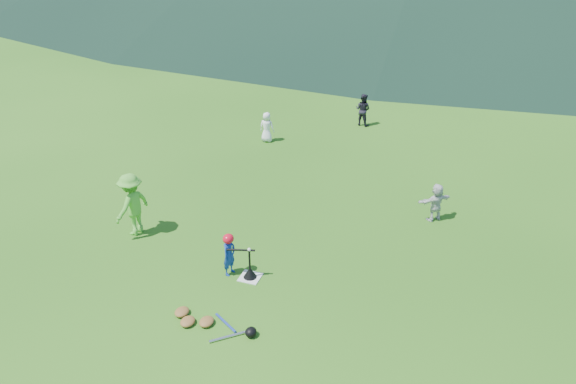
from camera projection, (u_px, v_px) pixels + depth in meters
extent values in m
plane|color=#265A14|center=(250.00, 278.00, 12.36)|extent=(120.00, 120.00, 0.00)
cube|color=silver|center=(250.00, 277.00, 12.36)|extent=(0.45, 0.45, 0.02)
sphere|color=white|center=(249.00, 250.00, 12.02)|extent=(0.08, 0.08, 0.08)
imported|color=#153596|center=(229.00, 255.00, 12.28)|extent=(0.30, 0.40, 0.99)
imported|color=#59B936|center=(132.00, 204.00, 13.66)|extent=(0.77, 1.13, 1.61)
imported|color=white|center=(267.00, 127.00, 19.10)|extent=(0.51, 0.33, 1.04)
imported|color=black|center=(363.00, 110.00, 20.46)|extent=(0.66, 0.57, 1.19)
imported|color=silver|center=(436.00, 202.00, 14.37)|extent=(0.91, 0.85, 1.02)
cone|color=black|center=(250.00, 273.00, 12.31)|extent=(0.30, 0.30, 0.18)
cylinder|color=black|center=(250.00, 261.00, 12.15)|extent=(0.04, 0.04, 0.50)
ellipsoid|color=red|center=(228.00, 239.00, 12.09)|extent=(0.24, 0.26, 0.22)
cylinder|color=black|center=(241.00, 250.00, 12.07)|extent=(0.61, 0.19, 0.07)
ellipsoid|color=olive|center=(188.00, 321.00, 10.98)|extent=(0.28, 0.34, 0.13)
ellipsoid|color=olive|center=(207.00, 322.00, 10.98)|extent=(0.28, 0.34, 0.13)
ellipsoid|color=olive|center=(182.00, 312.00, 11.24)|extent=(0.28, 0.34, 0.13)
cylinder|color=silver|center=(227.00, 337.00, 10.65)|extent=(0.58, 0.52, 0.06)
cylinder|color=#263FA5|center=(226.00, 323.00, 11.00)|extent=(0.61, 0.40, 0.05)
ellipsoid|color=black|center=(251.00, 332.00, 10.67)|extent=(0.22, 0.24, 0.19)
cube|color=gray|center=(422.00, 21.00, 35.48)|extent=(70.00, 0.03, 1.20)
cube|color=yellow|center=(423.00, 10.00, 35.19)|extent=(70.00, 0.08, 0.08)
cylinder|color=gray|center=(422.00, 21.00, 35.48)|extent=(0.07, 0.07, 1.30)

